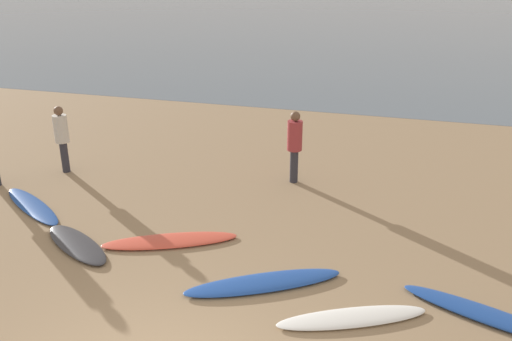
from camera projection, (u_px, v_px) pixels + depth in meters
name	position (u px, v px, depth m)	size (l,w,h in m)	color
ground_plane	(310.00, 147.00, 15.22)	(120.00, 120.00, 0.20)	#997C5B
ocean_water	(396.00, 1.00, 62.82)	(140.00, 100.00, 0.01)	slate
surfboard_0	(32.00, 206.00, 11.34)	(2.39, 0.48, 0.07)	#1E479E
surfboard_1	(77.00, 244.00, 9.80)	(1.94, 0.58, 0.10)	#333338
surfboard_2	(170.00, 241.00, 9.94)	(2.48, 0.58, 0.08)	#D84C38
surfboard_3	(264.00, 283.00, 8.65)	(2.59, 0.55, 0.10)	#1E479E
surfboard_4	(352.00, 318.00, 7.83)	(2.26, 0.47, 0.07)	white
surfboard_5	(487.00, 315.00, 7.87)	(2.52, 0.46, 0.10)	#1E479E
person_0	(295.00, 141.00, 12.27)	(0.34, 0.34, 1.70)	#2D2D38
person_1	(62.00, 134.00, 12.88)	(0.33, 0.33, 1.65)	#2D2D38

